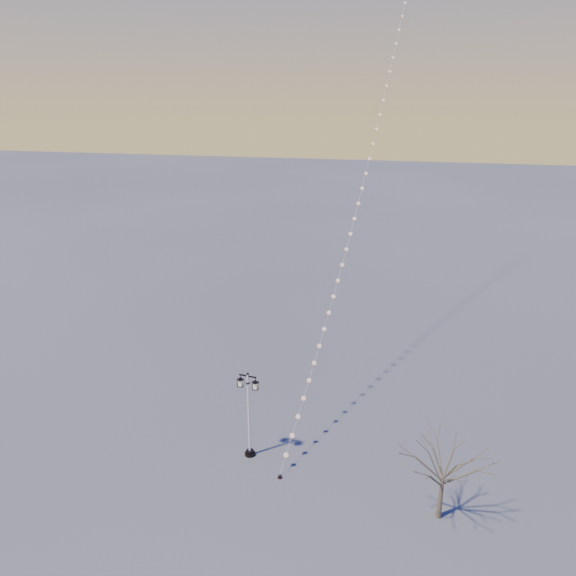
% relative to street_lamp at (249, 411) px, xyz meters
% --- Properties ---
extents(ground, '(300.00, 300.00, 0.00)m').
position_rel_street_lamp_xyz_m(ground, '(1.70, -2.83, -2.93)').
color(ground, '#505251').
rests_on(ground, ground).
extents(street_lamp, '(1.34, 0.59, 5.29)m').
position_rel_street_lamp_xyz_m(street_lamp, '(0.00, 0.00, 0.00)').
color(street_lamp, black).
rests_on(street_lamp, ground).
extents(bare_tree, '(2.66, 2.66, 4.41)m').
position_rel_street_lamp_xyz_m(bare_tree, '(10.32, -2.44, 0.13)').
color(bare_tree, brown).
rests_on(bare_tree, ground).
extents(kite_train, '(5.48, 35.80, 35.80)m').
position_rel_street_lamp_xyz_m(kite_train, '(4.57, 16.09, 14.86)').
color(kite_train, black).
rests_on(kite_train, ground).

